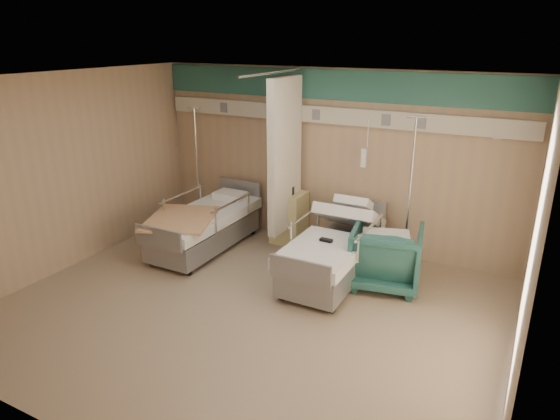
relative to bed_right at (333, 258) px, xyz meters
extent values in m
cube|color=gray|center=(-0.60, -1.30, -0.32)|extent=(6.00, 5.00, 0.00)
cube|color=tan|center=(-0.60, 1.20, 1.08)|extent=(6.00, 0.04, 2.80)
cube|color=tan|center=(-0.60, -3.80, 1.08)|extent=(6.00, 0.04, 2.80)
cube|color=tan|center=(-3.60, -1.30, 1.08)|extent=(0.04, 5.00, 2.80)
cube|color=tan|center=(2.40, -1.30, 1.08)|extent=(0.04, 5.00, 2.80)
cube|color=white|center=(-0.60, -1.30, 2.48)|extent=(6.00, 5.00, 0.04)
cube|color=#296159|center=(-0.60, 1.18, 2.23)|extent=(6.00, 0.04, 0.45)
cube|color=beige|center=(-0.60, 1.15, 1.79)|extent=(5.88, 0.08, 0.25)
cylinder|color=silver|center=(-1.10, 0.30, 2.44)|extent=(0.03, 1.80, 0.03)
cube|color=silver|center=(-1.10, 0.65, 1.19)|extent=(0.12, 0.90, 2.35)
cube|color=#CBBF7E|center=(-1.15, 0.90, 0.11)|extent=(0.50, 0.48, 0.85)
imported|color=#21544F|center=(0.70, 0.16, 0.11)|extent=(1.07, 1.09, 0.85)
cube|color=white|center=(0.70, 0.11, 0.57)|extent=(0.76, 0.72, 0.07)
cylinder|color=silver|center=(0.81, 0.74, -0.30)|extent=(0.40, 0.40, 0.03)
cylinder|color=silver|center=(0.81, 0.74, 0.80)|extent=(0.04, 0.04, 2.23)
cylinder|color=silver|center=(0.81, 0.74, 1.91)|extent=(0.27, 0.03, 0.03)
cylinder|color=silver|center=(-2.91, 0.82, -0.30)|extent=(0.38, 0.38, 0.03)
cylinder|color=silver|center=(-2.91, 0.82, 0.74)|extent=(0.03, 0.03, 2.10)
cylinder|color=silver|center=(-2.91, 0.82, 1.79)|extent=(0.25, 0.03, 0.03)
cube|color=black|center=(-0.03, -0.20, 0.33)|extent=(0.17, 0.08, 0.04)
cube|color=tan|center=(-2.28, -0.46, 0.34)|extent=(1.29, 1.43, 0.04)
cube|color=black|center=(-1.16, 0.85, 0.60)|extent=(0.26, 0.18, 0.13)
cylinder|color=white|center=(-1.25, 0.97, 0.60)|extent=(0.11, 0.11, 0.14)
camera|label=1|loc=(2.33, -5.95, 2.94)|focal=32.00mm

